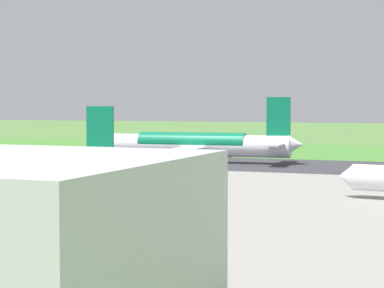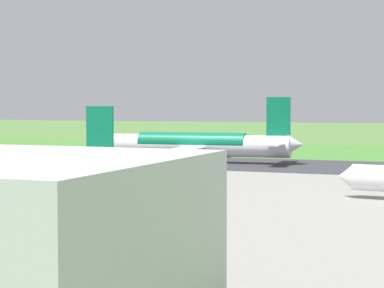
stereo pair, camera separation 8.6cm
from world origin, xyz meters
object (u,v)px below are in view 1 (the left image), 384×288
object	(u,v)px
airliner_main	(193,145)
no_stopping_sign	(264,147)
traffic_cone_orange	(248,150)
service_truck_baggage	(117,167)
airliner_parked_mid	(8,163)

from	to	relation	value
airliner_main	no_stopping_sign	xyz separation A→B (m)	(-4.49, -47.07, -3.00)
no_stopping_sign	traffic_cone_orange	bearing A→B (deg)	27.10
service_truck_baggage	no_stopping_sign	world-z (taller)	service_truck_baggage
airliner_parked_mid	traffic_cone_orange	world-z (taller)	airliner_parked_mid
service_truck_baggage	no_stopping_sign	size ratio (longest dim) A/B	2.75
airliner_parked_mid	airliner_main	bearing A→B (deg)	-102.78
airliner_parked_mid	traffic_cone_orange	xyz separation A→B (m)	(-13.00, -101.39, -3.48)
service_truck_baggage	traffic_cone_orange	size ratio (longest dim) A/B	11.30
service_truck_baggage	no_stopping_sign	xyz separation A→B (m)	(-8.47, -79.58, -0.05)
airliner_main	traffic_cone_orange	bearing A→B (deg)	-90.23
airliner_parked_mid	no_stopping_sign	bearing A→B (deg)	-99.49
airliner_main	traffic_cone_orange	distance (m)	45.05
airliner_parked_mid	traffic_cone_orange	distance (m)	102.27
no_stopping_sign	airliner_parked_mid	bearing A→B (deg)	80.51
airliner_main	traffic_cone_orange	size ratio (longest dim) A/B	98.45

